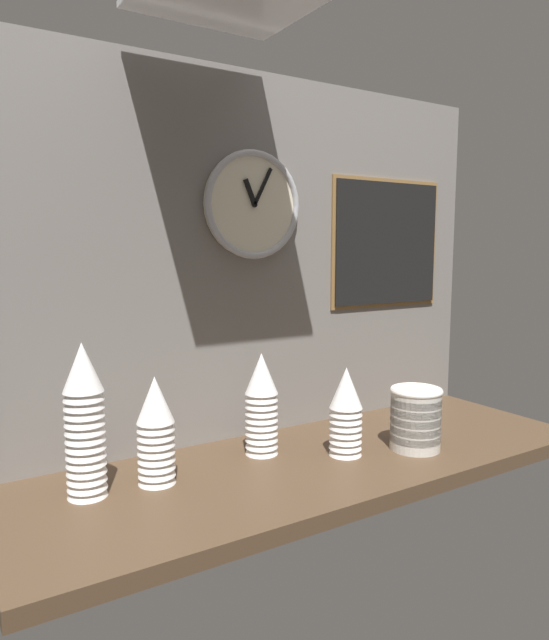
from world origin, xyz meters
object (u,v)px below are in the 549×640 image
Objects in this scene: cup_stack_left at (156,430)px; bowl_stack_right at (416,417)px; cup_stack_far_left at (85,420)px; cup_stack_center_right at (346,411)px; wall_clock at (253,205)px; cup_stack_center at (262,404)px; menu_board at (387,243)px.

cup_stack_left is 1.49× the size of bowl_stack_right.
bowl_stack_right is (0.85, -0.17, -0.08)m from cup_stack_far_left.
wall_clock reaches higher than cup_stack_center_right.
cup_stack_center_right is at bearing -8.94° from cup_stack_far_left.
cup_stack_center is 0.47m from cup_stack_far_left.
cup_stack_left is at bearing -154.38° from wall_clock.
cup_stack_far_left is 2.02× the size of bowl_stack_right.
cup_stack_center is 1.07× the size of cup_stack_left.
cup_stack_left is 0.51m from cup_stack_center_right.
cup_stack_far_left is 0.17m from cup_stack_left.
cup_stack_far_left is 1.36× the size of cup_stack_left.
cup_stack_left reaches higher than bowl_stack_right.
menu_board is (0.20, 0.34, 0.48)m from bowl_stack_right.
wall_clock is at bearing 25.62° from cup_stack_left.
cup_stack_center_right is (0.66, -0.10, -0.06)m from cup_stack_far_left.
cup_stack_center is at bearing 6.77° from cup_stack_left.
cup_stack_far_left is at bearing -170.68° from menu_board.
cup_stack_center is 0.74m from menu_board.
cup_stack_far_left is 1.15× the size of wall_clock.
cup_stack_left is 0.68m from wall_clock.
cup_stack_left is (0.16, -0.01, -0.05)m from cup_stack_far_left.
cup_stack_far_left is 0.67m from cup_stack_center_right.
cup_stack_far_left is at bearing -162.80° from wall_clock.
cup_stack_center is 0.91× the size of wall_clock.
menu_board reaches higher than bowl_stack_right.
bowl_stack_right is at bearing -12.83° from cup_stack_left.
cup_stack_center reaches higher than cup_stack_center_right.
cup_stack_far_left is 0.87m from bowl_stack_right.
menu_board is at bearing 60.11° from bowl_stack_right.
bowl_stack_right is (0.38, -0.19, -0.05)m from cup_stack_center.
cup_stack_left is at bearing -168.22° from menu_board.
cup_stack_far_left is at bearing 171.06° from cup_stack_center_right.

